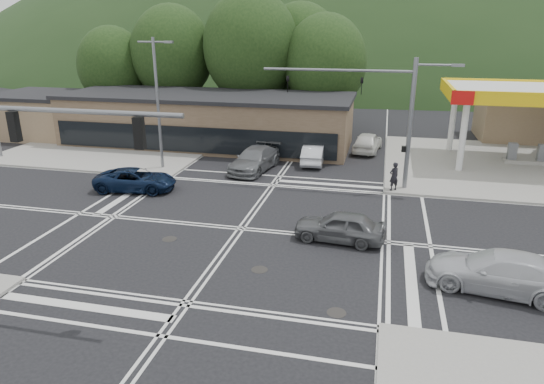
% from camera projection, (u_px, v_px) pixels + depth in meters
% --- Properties ---
extents(ground, '(120.00, 120.00, 0.00)m').
position_uv_depth(ground, '(241.00, 229.00, 24.52)').
color(ground, black).
rests_on(ground, ground).
extents(sidewalk_ne, '(16.00, 16.00, 0.15)m').
position_uv_depth(sidewalk_ne, '(499.00, 166.00, 35.09)').
color(sidewalk_ne, gray).
rests_on(sidewalk_ne, ground).
extents(sidewalk_nw, '(16.00, 16.00, 0.15)m').
position_uv_depth(sidewalk_nw, '(123.00, 144.00, 41.51)').
color(sidewalk_nw, gray).
rests_on(sidewalk_nw, ground).
extents(gas_station_canopy, '(12.32, 8.34, 5.75)m').
position_uv_depth(gas_station_canopy, '(537.00, 96.00, 33.95)').
color(gas_station_canopy, silver).
rests_on(gas_station_canopy, ground).
extents(convenience_store, '(10.00, 6.00, 3.80)m').
position_uv_depth(convenience_store, '(539.00, 119.00, 42.63)').
color(convenience_store, '#846B4F').
rests_on(convenience_store, ground).
extents(commercial_row, '(24.00, 8.00, 4.00)m').
position_uv_depth(commercial_row, '(207.00, 121.00, 41.22)').
color(commercial_row, brown).
rests_on(commercial_row, ground).
extents(commercial_nw, '(8.00, 7.00, 3.60)m').
position_uv_depth(commercial_nw, '(44.00, 116.00, 44.71)').
color(commercial_nw, '#846B4F').
rests_on(commercial_nw, ground).
extents(hill_north, '(252.00, 126.00, 140.00)m').
position_uv_depth(hill_north, '(357.00, 71.00, 107.35)').
color(hill_north, '#203718').
rests_on(hill_north, ground).
extents(tree_n_a, '(8.00, 8.00, 11.75)m').
position_uv_depth(tree_n_a, '(172.00, 53.00, 47.27)').
color(tree_n_a, '#382619').
rests_on(tree_n_a, ground).
extents(tree_n_b, '(9.00, 9.00, 12.98)m').
position_uv_depth(tree_n_b, '(251.00, 47.00, 45.34)').
color(tree_n_b, '#382619').
rests_on(tree_n_b, ground).
extents(tree_n_c, '(7.60, 7.60, 10.87)m').
position_uv_depth(tree_n_c, '(325.00, 62.00, 44.27)').
color(tree_n_c, '#382619').
rests_on(tree_n_c, ground).
extents(tree_n_d, '(6.80, 6.80, 9.76)m').
position_uv_depth(tree_n_d, '(113.00, 66.00, 48.06)').
color(tree_n_d, '#382619').
rests_on(tree_n_d, ground).
extents(tree_n_e, '(8.40, 8.40, 11.98)m').
position_uv_depth(tree_n_e, '(300.00, 52.00, 48.38)').
color(tree_n_e, '#382619').
rests_on(tree_n_e, ground).
extents(streetlight_nw, '(2.50, 0.25, 9.00)m').
position_uv_depth(streetlight_nw, '(158.00, 98.00, 32.96)').
color(streetlight_nw, slate).
rests_on(streetlight_nw, ground).
extents(signal_mast_ne, '(11.65, 0.30, 8.00)m').
position_uv_depth(signal_mast_ne, '(390.00, 108.00, 28.92)').
color(signal_mast_ne, slate).
rests_on(signal_mast_ne, ground).
extents(car_blue_west, '(5.19, 2.91, 1.37)m').
position_uv_depth(car_blue_west, '(136.00, 180.00, 29.98)').
color(car_blue_west, '#0B1832').
rests_on(car_blue_west, ground).
extents(car_grey_center, '(4.43, 2.10, 1.46)m').
position_uv_depth(car_grey_center, '(340.00, 226.00, 22.94)').
color(car_grey_center, '#55575A').
rests_on(car_grey_center, ground).
extents(car_silver_east, '(5.73, 3.11, 1.58)m').
position_uv_depth(car_silver_east, '(499.00, 272.00, 18.62)').
color(car_silver_east, silver).
rests_on(car_silver_east, ground).
extents(car_queue_a, '(1.73, 4.41, 1.43)m').
position_uv_depth(car_queue_a, '(314.00, 154.00, 35.85)').
color(car_queue_a, silver).
rests_on(car_queue_a, ground).
extents(car_queue_b, '(2.45, 4.88, 1.59)m').
position_uv_depth(car_queue_b, '(368.00, 142.00, 39.13)').
color(car_queue_b, white).
rests_on(car_queue_b, ground).
extents(car_northbound, '(3.07, 5.77, 1.59)m').
position_uv_depth(car_northbound, '(255.00, 159.00, 34.09)').
color(car_northbound, slate).
rests_on(car_northbound, ground).
extents(pedestrian, '(0.77, 0.73, 1.76)m').
position_uv_depth(pedestrian, '(394.00, 176.00, 29.48)').
color(pedestrian, black).
rests_on(pedestrian, sidewalk_ne).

